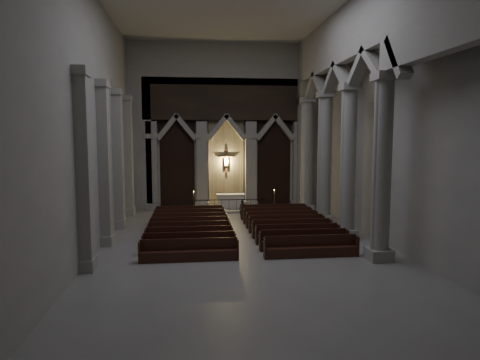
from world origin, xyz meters
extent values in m
plane|color=gray|center=(0.00, 0.00, 0.00)|extent=(24.00, 24.00, 0.00)
cube|color=#9B9991|center=(0.00, 12.00, 6.00)|extent=(14.00, 0.10, 12.00)
cube|color=#9B9991|center=(0.00, -12.00, 6.00)|extent=(14.00, 0.10, 12.00)
cube|color=#9B9991|center=(-7.00, 0.00, 6.00)|extent=(0.10, 24.00, 12.00)
cube|color=#9B9991|center=(7.00, 0.00, 6.00)|extent=(0.10, 24.00, 12.00)
cube|color=#9C9A92|center=(-5.40, 11.50, 3.20)|extent=(0.80, 0.50, 6.40)
cube|color=#9C9A92|center=(-5.40, 11.50, 0.25)|extent=(1.05, 0.70, 0.50)
cube|color=#9C9A92|center=(-5.40, 11.50, 5.35)|extent=(1.00, 0.65, 0.35)
cube|color=#9C9A92|center=(-1.80, 11.50, 3.20)|extent=(0.80, 0.50, 6.40)
cube|color=#9C9A92|center=(-1.80, 11.50, 0.25)|extent=(1.05, 0.70, 0.50)
cube|color=#9C9A92|center=(-1.80, 11.50, 5.35)|extent=(1.00, 0.65, 0.35)
cube|color=#9C9A92|center=(1.80, 11.50, 3.20)|extent=(0.80, 0.50, 6.40)
cube|color=#9C9A92|center=(1.80, 11.50, 0.25)|extent=(1.05, 0.70, 0.50)
cube|color=#9C9A92|center=(1.80, 11.50, 5.35)|extent=(1.00, 0.65, 0.35)
cube|color=#9C9A92|center=(5.40, 11.50, 3.20)|extent=(0.80, 0.50, 6.40)
cube|color=#9C9A92|center=(5.40, 11.50, 0.25)|extent=(1.05, 0.70, 0.50)
cube|color=#9C9A92|center=(5.40, 11.50, 5.35)|extent=(1.00, 0.65, 0.35)
cube|color=black|center=(-3.60, 11.85, 3.50)|extent=(2.60, 0.15, 7.00)
cube|color=tan|center=(0.00, 11.85, 3.50)|extent=(2.60, 0.15, 7.00)
cube|color=black|center=(3.60, 11.85, 3.50)|extent=(2.60, 0.15, 7.00)
cube|color=black|center=(0.00, 11.50, 8.00)|extent=(12.00, 0.50, 3.00)
cube|color=#9C9A92|center=(-6.20, 11.50, 4.50)|extent=(1.60, 0.50, 9.00)
cube|color=#9C9A92|center=(6.20, 11.50, 4.50)|extent=(1.60, 0.50, 9.00)
cube|color=#9C9A92|center=(0.00, 11.50, 10.50)|extent=(14.00, 0.50, 3.00)
plane|color=#E9AE68|center=(0.00, 11.82, 3.50)|extent=(1.50, 0.00, 1.50)
cube|color=brown|center=(0.00, 11.73, 3.50)|extent=(0.13, 0.08, 1.80)
cube|color=brown|center=(0.00, 11.73, 3.85)|extent=(1.10, 0.08, 0.13)
cube|color=tan|center=(0.00, 11.67, 3.45)|extent=(0.26, 0.10, 0.60)
sphere|color=tan|center=(0.00, 11.67, 3.85)|extent=(0.17, 0.17, 0.17)
cylinder|color=tan|center=(-0.26, 11.67, 3.82)|extent=(0.45, 0.08, 0.08)
cylinder|color=tan|center=(0.26, 11.67, 3.82)|extent=(0.45, 0.08, 0.08)
cube|color=#9C9A92|center=(5.50, 9.50, 0.25)|extent=(1.00, 1.00, 0.50)
cylinder|color=#9C9A92|center=(5.50, 9.50, 4.00)|extent=(0.70, 0.70, 7.50)
cube|color=#9C9A92|center=(5.50, 9.50, 7.85)|extent=(0.95, 0.95, 0.35)
cube|color=#9C9A92|center=(5.50, 5.50, 0.25)|extent=(1.00, 1.00, 0.50)
cylinder|color=#9C9A92|center=(5.50, 5.50, 4.00)|extent=(0.70, 0.70, 7.50)
cube|color=#9C9A92|center=(5.50, 5.50, 7.85)|extent=(0.95, 0.95, 0.35)
cube|color=#9C9A92|center=(5.50, 1.50, 0.25)|extent=(1.00, 1.00, 0.50)
cylinder|color=#9C9A92|center=(5.50, 1.50, 4.00)|extent=(0.70, 0.70, 7.50)
cube|color=#9C9A92|center=(5.50, 1.50, 7.85)|extent=(0.95, 0.95, 0.35)
cube|color=#9C9A92|center=(5.50, -2.50, 0.25)|extent=(1.00, 1.00, 0.50)
cylinder|color=#9C9A92|center=(5.50, -2.50, 4.00)|extent=(0.70, 0.70, 7.50)
cube|color=#9C9A92|center=(5.50, -2.50, 7.85)|extent=(0.95, 0.95, 0.35)
cube|color=#9C9A92|center=(5.50, 0.00, 10.60)|extent=(0.55, 24.00, 2.80)
cube|color=#9C9A92|center=(5.50, 11.40, 4.60)|extent=(0.55, 1.20, 9.20)
cube|color=#9C9A92|center=(-6.75, 9.50, 0.25)|extent=(0.60, 1.00, 0.50)
cube|color=#9C9A92|center=(-6.75, 9.50, 4.00)|extent=(0.50, 0.80, 7.50)
cube|color=#9C9A92|center=(-6.75, 9.50, 7.85)|extent=(0.60, 1.00, 0.35)
cube|color=#9C9A92|center=(-6.75, 5.50, 0.25)|extent=(0.60, 1.00, 0.50)
cube|color=#9C9A92|center=(-6.75, 5.50, 4.00)|extent=(0.50, 0.80, 7.50)
cube|color=#9C9A92|center=(-6.75, 5.50, 7.85)|extent=(0.60, 1.00, 0.35)
cube|color=#9C9A92|center=(-6.75, 1.50, 0.25)|extent=(0.60, 1.00, 0.50)
cube|color=#9C9A92|center=(-6.75, 1.50, 4.00)|extent=(0.50, 0.80, 7.50)
cube|color=#9C9A92|center=(-6.75, 1.50, 7.85)|extent=(0.60, 1.00, 0.35)
cube|color=#9C9A92|center=(-6.75, -2.50, 0.25)|extent=(0.60, 1.00, 0.50)
cube|color=#9C9A92|center=(-6.75, -2.50, 4.00)|extent=(0.50, 0.80, 7.50)
cube|color=#9C9A92|center=(-6.75, -2.50, 7.85)|extent=(0.60, 1.00, 0.35)
cube|color=#9C9A92|center=(0.00, 10.60, 0.07)|extent=(8.50, 2.60, 0.15)
cube|color=silver|center=(0.22, 10.68, 0.64)|extent=(1.87, 0.73, 0.98)
cube|color=white|center=(0.22, 10.68, 1.15)|extent=(2.02, 0.81, 0.04)
cube|color=black|center=(0.00, 9.38, 0.96)|extent=(5.04, 0.05, 0.05)
cube|color=black|center=(-2.52, 9.38, 0.50)|extent=(0.09, 0.09, 1.01)
cube|color=black|center=(2.52, 9.38, 0.50)|extent=(0.09, 0.09, 1.01)
cylinder|color=black|center=(-2.02, 9.38, 0.47)|extent=(0.02, 0.02, 0.93)
cylinder|color=black|center=(-1.51, 9.38, 0.47)|extent=(0.02, 0.02, 0.93)
cylinder|color=black|center=(-1.01, 9.38, 0.47)|extent=(0.02, 0.02, 0.93)
cylinder|color=black|center=(-0.50, 9.38, 0.47)|extent=(0.02, 0.02, 0.93)
cylinder|color=black|center=(0.00, 9.38, 0.47)|extent=(0.02, 0.02, 0.93)
cylinder|color=black|center=(0.50, 9.38, 0.47)|extent=(0.02, 0.02, 0.93)
cylinder|color=black|center=(1.01, 9.38, 0.47)|extent=(0.02, 0.02, 0.93)
cylinder|color=black|center=(1.51, 9.38, 0.47)|extent=(0.02, 0.02, 0.93)
cylinder|color=black|center=(2.02, 9.38, 0.47)|extent=(0.02, 0.02, 0.93)
cylinder|color=#9C6530|center=(-2.44, 9.75, 0.03)|extent=(0.26, 0.26, 0.05)
cylinder|color=#9C6530|center=(-2.44, 9.75, 0.65)|extent=(0.04, 0.04, 1.24)
cylinder|color=#9C6530|center=(-2.44, 9.75, 1.26)|extent=(0.13, 0.13, 0.02)
cylinder|color=white|center=(-2.44, 9.75, 1.38)|extent=(0.05, 0.05, 0.22)
sphere|color=#FDDA58|center=(-2.44, 9.75, 1.51)|extent=(0.05, 0.05, 0.05)
cylinder|color=#9C6530|center=(3.22, 9.51, 0.03)|extent=(0.27, 0.27, 0.06)
cylinder|color=#9C6530|center=(3.22, 9.51, 0.68)|extent=(0.04, 0.04, 1.30)
cylinder|color=#9C6530|center=(3.22, 9.51, 1.32)|extent=(0.14, 0.14, 0.02)
cylinder|color=white|center=(3.22, 9.51, 1.44)|extent=(0.05, 0.05, 0.23)
sphere|color=#FDDA58|center=(3.22, 9.51, 1.58)|extent=(0.05, 0.05, 0.05)
cube|color=black|center=(-2.70, 7.03, 0.23)|extent=(4.21, 0.40, 0.45)
cube|color=black|center=(-2.70, 7.22, 0.70)|extent=(4.21, 0.07, 0.50)
cube|color=black|center=(-4.80, 7.03, 0.45)|extent=(0.06, 0.45, 0.90)
cube|color=black|center=(-0.60, 7.03, 0.45)|extent=(0.06, 0.45, 0.90)
cube|color=black|center=(2.70, 7.03, 0.23)|extent=(4.21, 0.40, 0.45)
cube|color=black|center=(2.70, 7.22, 0.70)|extent=(4.21, 0.07, 0.50)
cube|color=black|center=(0.60, 7.03, 0.45)|extent=(0.06, 0.45, 0.90)
cube|color=black|center=(4.80, 7.03, 0.45)|extent=(0.06, 0.45, 0.90)
cube|color=black|center=(-2.70, 5.78, 0.23)|extent=(4.21, 0.40, 0.45)
cube|color=black|center=(-2.70, 5.97, 0.70)|extent=(4.21, 0.07, 0.50)
cube|color=black|center=(-4.80, 5.78, 0.45)|extent=(0.06, 0.45, 0.90)
cube|color=black|center=(-0.60, 5.78, 0.45)|extent=(0.06, 0.45, 0.90)
cube|color=black|center=(2.70, 5.78, 0.23)|extent=(4.21, 0.40, 0.45)
cube|color=black|center=(2.70, 5.97, 0.70)|extent=(4.21, 0.07, 0.50)
cube|color=black|center=(0.60, 5.78, 0.45)|extent=(0.06, 0.45, 0.90)
cube|color=black|center=(4.80, 5.78, 0.45)|extent=(0.06, 0.45, 0.90)
cube|color=black|center=(-2.70, 4.53, 0.23)|extent=(4.21, 0.40, 0.45)
cube|color=black|center=(-2.70, 4.72, 0.70)|extent=(4.21, 0.07, 0.50)
cube|color=black|center=(-4.80, 4.53, 0.45)|extent=(0.06, 0.45, 0.90)
cube|color=black|center=(-0.60, 4.53, 0.45)|extent=(0.06, 0.45, 0.90)
cube|color=black|center=(2.70, 4.53, 0.23)|extent=(4.21, 0.40, 0.45)
cube|color=black|center=(2.70, 4.72, 0.70)|extent=(4.21, 0.07, 0.50)
cube|color=black|center=(0.60, 4.53, 0.45)|extent=(0.06, 0.45, 0.90)
cube|color=black|center=(4.80, 4.53, 0.45)|extent=(0.06, 0.45, 0.90)
cube|color=black|center=(-2.70, 3.28, 0.23)|extent=(4.21, 0.40, 0.45)
cube|color=black|center=(-2.70, 3.47, 0.70)|extent=(4.21, 0.07, 0.50)
cube|color=black|center=(-4.80, 3.28, 0.45)|extent=(0.06, 0.45, 0.90)
cube|color=black|center=(-0.60, 3.28, 0.45)|extent=(0.06, 0.45, 0.90)
cube|color=black|center=(2.70, 3.28, 0.23)|extent=(4.21, 0.40, 0.45)
cube|color=black|center=(2.70, 3.47, 0.70)|extent=(4.21, 0.07, 0.50)
cube|color=black|center=(0.60, 3.28, 0.45)|extent=(0.06, 0.45, 0.90)
cube|color=black|center=(4.80, 3.28, 0.45)|extent=(0.06, 0.45, 0.90)
cube|color=black|center=(-2.70, 2.03, 0.23)|extent=(4.21, 0.40, 0.45)
cube|color=black|center=(-2.70, 2.22, 0.70)|extent=(4.21, 0.07, 0.50)
cube|color=black|center=(-4.80, 2.03, 0.45)|extent=(0.06, 0.45, 0.90)
cube|color=black|center=(-0.60, 2.03, 0.45)|extent=(0.06, 0.45, 0.90)
cube|color=black|center=(2.70, 2.03, 0.23)|extent=(4.21, 0.40, 0.45)
cube|color=black|center=(2.70, 2.22, 0.70)|extent=(4.21, 0.07, 0.50)
cube|color=black|center=(0.60, 2.03, 0.45)|extent=(0.06, 0.45, 0.90)
cube|color=black|center=(4.80, 2.03, 0.45)|extent=(0.06, 0.45, 0.90)
cube|color=black|center=(-2.70, 0.77, 0.23)|extent=(4.21, 0.40, 0.45)
cube|color=black|center=(-2.70, 0.97, 0.70)|extent=(4.21, 0.07, 0.50)
cube|color=black|center=(-4.80, 0.77, 0.45)|extent=(0.06, 0.45, 0.90)
cube|color=black|center=(-0.60, 0.77, 0.45)|extent=(0.06, 0.45, 0.90)
cube|color=black|center=(2.70, 0.77, 0.23)|extent=(4.21, 0.40, 0.45)
cube|color=black|center=(2.70, 0.97, 0.70)|extent=(4.21, 0.07, 0.50)
cube|color=black|center=(0.60, 0.77, 0.45)|extent=(0.06, 0.45, 0.90)
cube|color=black|center=(4.80, 0.77, 0.45)|extent=(0.06, 0.45, 0.90)
cube|color=black|center=(-2.70, -0.48, 0.23)|extent=(4.21, 0.40, 0.45)
cube|color=black|center=(-2.70, -0.29, 0.70)|extent=(4.21, 0.07, 0.50)
cube|color=black|center=(-4.80, -0.48, 0.45)|extent=(0.06, 0.45, 0.90)
cube|color=black|center=(-0.60, -0.48, 0.45)|extent=(0.06, 0.45, 0.90)
cube|color=black|center=(2.70, -0.48, 0.23)|extent=(4.21, 0.40, 0.45)
cube|color=black|center=(2.70, -0.29, 0.70)|extent=(4.21, 0.07, 0.50)
cube|color=black|center=(0.60, -0.48, 0.45)|extent=(0.06, 0.45, 0.90)
cube|color=black|center=(4.80, -0.48, 0.45)|extent=(0.06, 0.45, 0.90)
cube|color=black|center=(-2.70, -1.73, 0.23)|extent=(4.21, 0.40, 0.45)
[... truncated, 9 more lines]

